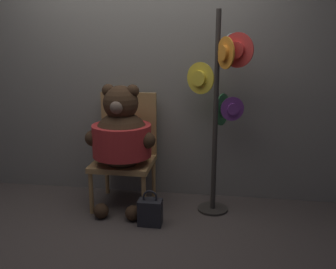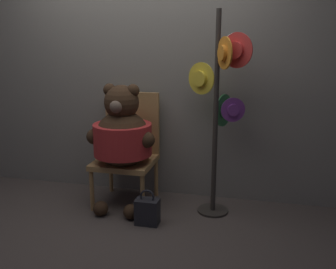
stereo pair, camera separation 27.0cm
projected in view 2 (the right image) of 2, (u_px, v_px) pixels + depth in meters
ground_plane at (128, 214)px, 3.42m from camera, size 14.00×14.00×0.00m
wall_back at (145, 69)px, 3.70m from camera, size 8.00×0.10×2.54m
chair at (128, 147)px, 3.63m from camera, size 0.55×0.53×1.05m
teddy_bear at (122, 136)px, 3.41m from camera, size 0.64×0.57×1.17m
hat_display_rack at (221, 99)px, 3.21m from camera, size 0.56×0.50×1.79m
handbag_on_ground at (147, 211)px, 3.21m from camera, size 0.20×0.13×0.32m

